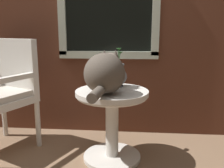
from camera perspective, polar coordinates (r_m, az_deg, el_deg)
The scene contains 4 objects.
wicker_side_table at distance 1.97m, azimuth 0.00°, elevation -6.69°, with size 0.56×0.56×0.57m.
wicker_chair at distance 2.33m, azimuth -23.57°, elevation -0.97°, with size 0.66×0.66×0.94m.
cat at distance 1.81m, azimuth -1.58°, elevation 2.62°, with size 0.32×0.64×0.30m.
pewter_vase_with_ivy at distance 2.04m, azimuth 1.43°, elevation 2.07°, with size 0.14×0.14×0.31m.
Camera 1 is at (0.34, -1.62, 1.01)m, focal length 40.32 mm.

